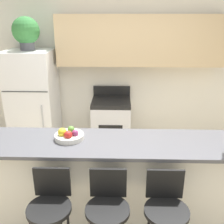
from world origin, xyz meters
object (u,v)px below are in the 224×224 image
Objects in this scene: fruit_bowl at (69,135)px; bar_stool_left at (50,208)px; refrigerator at (34,104)px; stove_range at (111,126)px; bar_stool_mid at (108,209)px; potted_plant_on_fridge at (26,32)px; bar_stool_right at (166,210)px.

bar_stool_left is at bearing -97.75° from fruit_bowl.
refrigerator reaches higher than stove_range.
refrigerator is 1.59× the size of stove_range.
refrigerator is at bearing 120.90° from bar_stool_mid.
potted_plant_on_fridge is at bearing 118.87° from fruit_bowl.
bar_stool_mid is at bearing -59.10° from refrigerator.
stove_range is at bearing 103.69° from bar_stool_right.
potted_plant_on_fridge is (-1.23, -0.05, 1.50)m from stove_range.
bar_stool_left and bar_stool_right have the same top height.
refrigerator is at bearing 118.87° from fruit_bowl.
refrigerator is at bearing -62.30° from potted_plant_on_fridge.
refrigerator reaches higher than bar_stool_left.
stove_range is (1.23, 0.05, -0.39)m from refrigerator.
bar_stool_right is 3.06m from potted_plant_on_fridge.
potted_plant_on_fridge is (-0.00, 0.00, 1.11)m from refrigerator.
bar_stool_right is 1.14m from fruit_bowl.
fruit_bowl reaches higher than stove_range.
bar_stool_mid is (0.49, 0.00, 0.00)m from bar_stool_left.
refrigerator is 5.83× the size of fruit_bowl.
fruit_bowl is at bearing 147.90° from bar_stool_right.
bar_stool_mid is at bearing 180.00° from bar_stool_right.
bar_stool_mid is at bearing -53.90° from fruit_bowl.
bar_stool_right is at bearing 0.00° from bar_stool_mid.
bar_stool_right is (1.77, -2.14, -0.19)m from refrigerator.
stove_range is 1.77m from fruit_bowl.
fruit_bowl is at bearing -61.13° from potted_plant_on_fridge.
refrigerator is 1.11m from potted_plant_on_fridge.
stove_range is 2.20m from bar_stool_mid.
potted_plant_on_fridge is at bearing -177.53° from stove_range.
bar_stool_mid is at bearing 0.00° from bar_stool_left.
stove_range is at bearing 77.18° from fruit_bowl.
bar_stool_left is (-0.45, -2.19, 0.19)m from stove_range.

